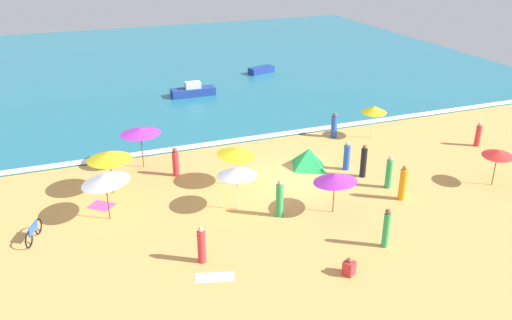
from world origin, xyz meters
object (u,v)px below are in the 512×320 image
object	(u,v)px
beach_umbrella_6	(237,171)
beach_umbrella_0	(140,131)
small_boat_0	(261,70)
small_boat_1	(193,91)
beachgoer_1	(403,184)
parked_bicycle	(34,232)
beachgoer_9	(478,135)
beachgoer_3	(386,228)
beach_umbrella_2	(374,109)
beachgoer_2	(389,173)
beachgoer_8	(364,162)
beachgoer_6	(176,162)
beach_umbrella_3	(498,153)
beachgoer_5	(280,199)
beach_umbrella_5	(335,178)
beach_umbrella_1	(105,179)
beach_umbrella_7	(237,152)
beachgoer_4	(349,267)
beachgoer_7	(347,157)
beachgoer_0	(334,126)
beach_tent	(309,158)
beach_umbrella_4	(109,155)
beachgoer_10	(202,246)

from	to	relation	value
beach_umbrella_6	beach_umbrella_0	bearing A→B (deg)	117.17
small_boat_0	small_boat_1	world-z (taller)	small_boat_1
beachgoer_1	small_boat_1	size ratio (longest dim) A/B	0.52
parked_bicycle	beachgoer_9	bearing A→B (deg)	3.76
beachgoer_3	beach_umbrella_2	bearing A→B (deg)	60.05
small_boat_1	small_boat_0	bearing A→B (deg)	31.28
parked_bicycle	small_boat_1	size ratio (longest dim) A/B	0.50
parked_bicycle	beachgoer_2	size ratio (longest dim) A/B	0.97
beachgoer_8	beach_umbrella_2	bearing A→B (deg)	52.92
parked_bicycle	beachgoer_6	xyz separation A→B (m)	(7.25, 4.17, 0.39)
beach_umbrella_3	beachgoer_5	distance (m)	11.85
beach_umbrella_5	parked_bicycle	xyz separation A→B (m)	(-13.28, 2.49, -1.43)
beach_umbrella_3	beachgoer_1	distance (m)	5.51
beach_umbrella_0	beachgoer_5	bearing A→B (deg)	-57.57
beach_umbrella_5	beachgoer_9	size ratio (longest dim) A/B	1.90
beachgoer_6	beach_umbrella_5	bearing A→B (deg)	-47.83
beach_umbrella_1	beachgoer_6	bearing A→B (deg)	41.50
small_boat_1	beach_umbrella_7	bearing A→B (deg)	-96.68
beachgoer_4	small_boat_0	xyz separation A→B (m)	(8.09, 29.82, 0.07)
beach_umbrella_6	small_boat_1	world-z (taller)	beach_umbrella_6
beach_umbrella_6	beach_umbrella_7	distance (m)	2.68
beachgoer_2	beachgoer_7	size ratio (longest dim) A/B	1.08
beach_umbrella_5	beachgoer_3	size ratio (longest dim) A/B	1.61
beach_umbrella_1	beach_umbrella_7	distance (m)	6.83
beachgoer_0	beach_umbrella_6	bearing A→B (deg)	-142.65
beachgoer_9	small_boat_1	bearing A→B (deg)	130.08
beach_umbrella_1	beachgoer_0	xyz separation A→B (m)	(14.81, 5.56, -1.32)
parked_bicycle	beachgoer_8	xyz separation A→B (m)	(16.68, 0.40, 0.50)
parked_bicycle	beachgoer_9	world-z (taller)	beachgoer_9
beach_umbrella_0	beach_tent	bearing A→B (deg)	-21.19
beach_umbrella_3	beach_tent	world-z (taller)	beach_umbrella_3
beachgoer_6	beach_umbrella_3	bearing A→B (deg)	-24.91
beachgoer_2	beachgoer_8	distance (m)	1.70
beach_umbrella_5	beachgoer_4	size ratio (longest dim) A/B	3.80
beach_umbrella_5	beachgoer_9	bearing A→B (deg)	18.68
small_boat_1	beach_umbrella_4	bearing A→B (deg)	-118.79
beachgoer_6	small_boat_1	distance (m)	14.63
beach_tent	beachgoer_9	world-z (taller)	beachgoer_9
beach_umbrella_4	parked_bicycle	bearing A→B (deg)	-138.62
beach_umbrella_1	beachgoer_8	world-z (taller)	beach_umbrella_1
beachgoer_10	small_boat_0	size ratio (longest dim) A/B	0.63
beach_umbrella_3	parked_bicycle	distance (m)	22.75
beachgoer_3	parked_bicycle	bearing A→B (deg)	156.97
beachgoer_4	beachgoer_10	size ratio (longest dim) A/B	0.47
beachgoer_5	beachgoer_8	size ratio (longest dim) A/B	0.99
beach_umbrella_4	parked_bicycle	size ratio (longest dim) A/B	1.84
beach_umbrella_0	beachgoer_0	xyz separation A→B (m)	(12.31, 0.28, -1.40)
parked_bicycle	beachgoer_7	xyz separation A→B (m)	(16.31, 1.54, 0.39)
beach_umbrella_2	beachgoer_4	distance (m)	15.21
beachgoer_7	beachgoer_10	distance (m)	11.49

